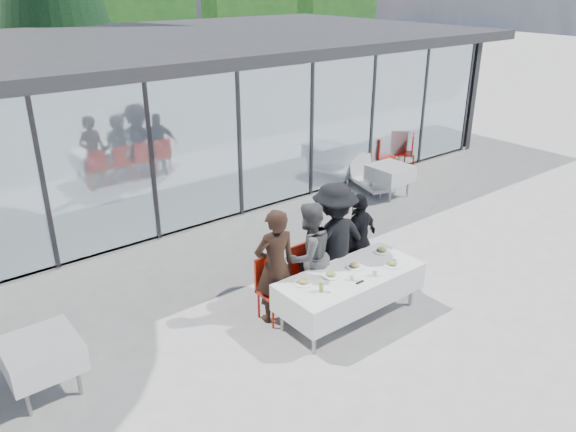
# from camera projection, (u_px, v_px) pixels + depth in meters

# --- Properties ---
(ground) EXTENTS (90.00, 90.00, 0.00)m
(ground) POSITION_uv_depth(u_px,v_px,m) (332.00, 312.00, 8.63)
(ground) COLOR #A09E98
(ground) RESTS_ON ground
(pavilion) EXTENTS (14.80, 8.80, 3.44)m
(pavilion) POSITION_uv_depth(u_px,v_px,m) (182.00, 83.00, 14.81)
(pavilion) COLOR gray
(pavilion) RESTS_ON ground
(dining_table) EXTENTS (2.26, 0.96, 0.75)m
(dining_table) POSITION_uv_depth(u_px,v_px,m) (350.00, 286.00, 8.31)
(dining_table) COLOR silver
(dining_table) RESTS_ON ground
(diner_a) EXTENTS (0.75, 0.75, 1.78)m
(diner_a) POSITION_uv_depth(u_px,v_px,m) (275.00, 266.00, 8.14)
(diner_a) COLOR black
(diner_a) RESTS_ON ground
(diner_chair_a) EXTENTS (0.44, 0.44, 0.97)m
(diner_chair_a) POSITION_uv_depth(u_px,v_px,m) (272.00, 285.00, 8.34)
(diner_chair_a) COLOR #AE190B
(diner_chair_a) RESTS_ON ground
(diner_b) EXTENTS (0.85, 0.85, 1.72)m
(diner_b) POSITION_uv_depth(u_px,v_px,m) (309.00, 256.00, 8.51)
(diner_b) COLOR #555555
(diner_b) RESTS_ON ground
(diner_chair_b) EXTENTS (0.44, 0.44, 0.97)m
(diner_chair_b) POSITION_uv_depth(u_px,v_px,m) (304.00, 272.00, 8.70)
(diner_chair_b) COLOR #AE190B
(diner_chair_b) RESTS_ON ground
(diner_c) EXTENTS (1.32, 1.32, 1.91)m
(diner_c) POSITION_uv_depth(u_px,v_px,m) (334.00, 241.00, 8.77)
(diner_c) COLOR black
(diner_c) RESTS_ON ground
(diner_chair_c) EXTENTS (0.44, 0.44, 0.97)m
(diner_chair_c) POSITION_uv_depth(u_px,v_px,m) (329.00, 262.00, 9.00)
(diner_chair_c) COLOR #AE190B
(diner_chair_c) RESTS_ON ground
(diner_d) EXTENTS (1.14, 1.14, 1.61)m
(diner_d) POSITION_uv_depth(u_px,v_px,m) (358.00, 240.00, 9.14)
(diner_d) COLOR black
(diner_d) RESTS_ON ground
(diner_chair_d) EXTENTS (0.44, 0.44, 0.97)m
(diner_chair_d) POSITION_uv_depth(u_px,v_px,m) (354.00, 253.00, 9.31)
(diner_chair_d) COLOR #AE190B
(diner_chair_d) RESTS_ON ground
(plate_a) EXTENTS (0.27, 0.27, 0.07)m
(plate_a) POSITION_uv_depth(u_px,v_px,m) (303.00, 282.00, 7.95)
(plate_a) COLOR white
(plate_a) RESTS_ON dining_table
(plate_b) EXTENTS (0.27, 0.27, 0.07)m
(plate_b) POSITION_uv_depth(u_px,v_px,m) (331.00, 275.00, 8.15)
(plate_b) COLOR white
(plate_b) RESTS_ON dining_table
(plate_c) EXTENTS (0.27, 0.27, 0.07)m
(plate_c) POSITION_uv_depth(u_px,v_px,m) (355.00, 266.00, 8.40)
(plate_c) COLOR white
(plate_c) RESTS_ON dining_table
(plate_d) EXTENTS (0.27, 0.27, 0.07)m
(plate_d) POSITION_uv_depth(u_px,v_px,m) (382.00, 250.00, 8.86)
(plate_d) COLOR white
(plate_d) RESTS_ON dining_table
(plate_extra) EXTENTS (0.27, 0.27, 0.07)m
(plate_extra) POSITION_uv_depth(u_px,v_px,m) (392.00, 264.00, 8.45)
(plate_extra) COLOR white
(plate_extra) RESTS_ON dining_table
(juice_bottle) EXTENTS (0.06, 0.06, 0.16)m
(juice_bottle) POSITION_uv_depth(u_px,v_px,m) (321.00, 286.00, 7.73)
(juice_bottle) COLOR #84BD4E
(juice_bottle) RESTS_ON dining_table
(drinking_glasses) EXTENTS (0.93, 0.19, 0.10)m
(drinking_glasses) POSITION_uv_depth(u_px,v_px,m) (374.00, 270.00, 8.22)
(drinking_glasses) COLOR silver
(drinking_glasses) RESTS_ON dining_table
(folded_eyeglasses) EXTENTS (0.14, 0.03, 0.01)m
(folded_eyeglasses) POSITION_uv_depth(u_px,v_px,m) (360.00, 282.00, 7.98)
(folded_eyeglasses) COLOR black
(folded_eyeglasses) RESTS_ON dining_table
(spare_table_left) EXTENTS (0.86, 0.86, 0.74)m
(spare_table_left) POSITION_uv_depth(u_px,v_px,m) (41.00, 355.00, 6.78)
(spare_table_left) COLOR silver
(spare_table_left) RESTS_ON ground
(spare_table_right) EXTENTS (0.86, 0.86, 0.74)m
(spare_table_right) POSITION_uv_depth(u_px,v_px,m) (390.00, 173.00, 12.99)
(spare_table_right) COLOR silver
(spare_table_right) RESTS_ON ground
(spare_chair_a) EXTENTS (0.62, 0.62, 0.97)m
(spare_chair_a) POSITION_uv_depth(u_px,v_px,m) (384.00, 155.00, 14.39)
(spare_chair_a) COLOR #AE190B
(spare_chair_a) RESTS_ON ground
(spare_chair_b) EXTENTS (0.62, 0.62, 0.97)m
(spare_chair_b) POSITION_uv_depth(u_px,v_px,m) (408.00, 151.00, 14.73)
(spare_chair_b) COLOR #AE190B
(spare_chair_b) RESTS_ON ground
(lounger) EXTENTS (0.94, 1.45, 0.72)m
(lounger) POSITION_uv_depth(u_px,v_px,m) (368.00, 178.00, 13.61)
(lounger) COLOR white
(lounger) RESTS_ON ground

